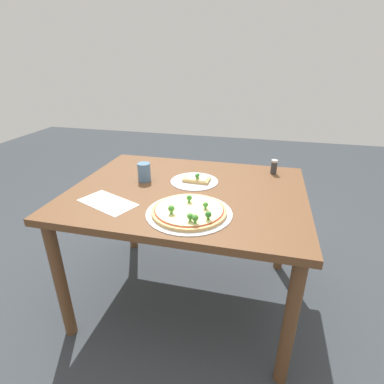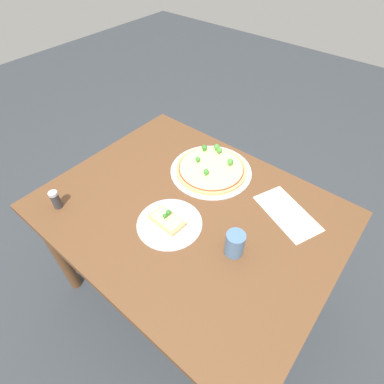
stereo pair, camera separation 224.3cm
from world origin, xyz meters
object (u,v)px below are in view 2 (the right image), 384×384
object	(u,v)px
pizza_tray_slice	(168,222)
drinking_cup	(235,244)
dining_table	(189,222)
pizza_tray_whole	(211,169)
condiment_shaker	(56,200)

from	to	relation	value
pizza_tray_slice	drinking_cup	world-z (taller)	drinking_cup
dining_table	pizza_tray_whole	xyz separation A→B (m)	(-0.08, 0.25, 0.10)
dining_table	condiment_shaker	world-z (taller)	condiment_shaker
drinking_cup	condiment_shaker	distance (m)	0.76
pizza_tray_slice	condiment_shaker	distance (m)	0.48
dining_table	drinking_cup	distance (m)	0.30
pizza_tray_whole	condiment_shaker	world-z (taller)	condiment_shaker
dining_table	pizza_tray_whole	bearing A→B (deg)	106.50
dining_table	pizza_tray_slice	bearing A→B (deg)	-98.82
condiment_shaker	pizza_tray_slice	bearing A→B (deg)	28.81
pizza_tray_whole	drinking_cup	xyz separation A→B (m)	(0.34, -0.31, 0.04)
pizza_tray_whole	drinking_cup	size ratio (longest dim) A/B	3.76
dining_table	pizza_tray_whole	world-z (taller)	pizza_tray_whole
condiment_shaker	pizza_tray_whole	bearing A→B (deg)	58.57
pizza_tray_slice	drinking_cup	size ratio (longest dim) A/B	2.58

